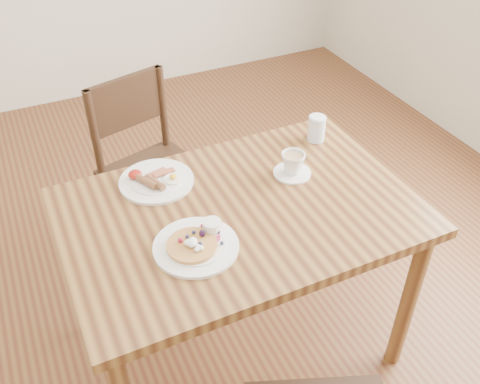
# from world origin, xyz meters

# --- Properties ---
(ground) EXTENTS (5.00, 5.00, 0.00)m
(ground) POSITION_xyz_m (0.00, 0.00, 0.00)
(ground) COLOR #552918
(ground) RESTS_ON ground
(dining_table) EXTENTS (1.20, 0.80, 0.75)m
(dining_table) POSITION_xyz_m (0.00, 0.00, 0.65)
(dining_table) COLOR brown
(dining_table) RESTS_ON ground
(chair_far) EXTENTS (0.52, 0.52, 0.88)m
(chair_far) POSITION_xyz_m (-0.12, 0.74, 0.49)
(chair_far) COLOR #321A12
(chair_far) RESTS_ON ground
(pancake_plate) EXTENTS (0.27, 0.27, 0.06)m
(pancake_plate) POSITION_xyz_m (-0.20, -0.11, 0.76)
(pancake_plate) COLOR white
(pancake_plate) RESTS_ON dining_table
(breakfast_plate) EXTENTS (0.27, 0.27, 0.04)m
(breakfast_plate) POSITION_xyz_m (-0.22, 0.26, 0.76)
(breakfast_plate) COLOR white
(breakfast_plate) RESTS_ON dining_table
(teacup_saucer) EXTENTS (0.14, 0.14, 0.09)m
(teacup_saucer) POSITION_xyz_m (0.26, 0.10, 0.79)
(teacup_saucer) COLOR white
(teacup_saucer) RESTS_ON dining_table
(water_glass) EXTENTS (0.07, 0.07, 0.10)m
(water_glass) POSITION_xyz_m (0.46, 0.26, 0.80)
(water_glass) COLOR silver
(water_glass) RESTS_ON dining_table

